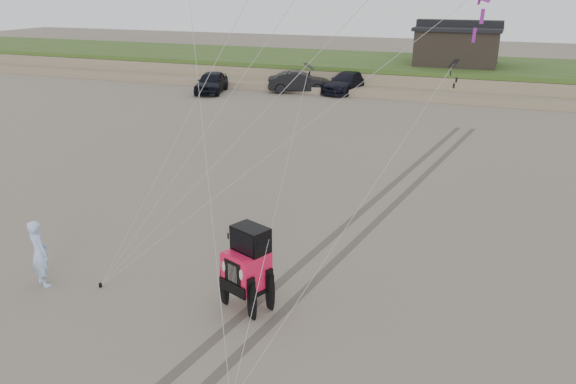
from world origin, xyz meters
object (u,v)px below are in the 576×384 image
jeep (247,277)px  cabin (458,45)px  truck_b (299,82)px  man (39,253)px  truck_a (211,82)px  truck_c (347,82)px

jeep → cabin: bearing=109.9°
truck_b → cabin: bearing=-77.9°
man → truck_a: bearing=-48.8°
truck_b → jeep: size_ratio=1.02×
truck_a → man: 28.81m
truck_b → jeep: 30.08m
man → jeep: bearing=-148.7°
truck_a → jeep: size_ratio=1.01×
truck_a → jeep: jeep is taller
man → truck_b: bearing=-61.5°
cabin → truck_a: 19.18m
truck_a → truck_c: size_ratio=0.88×
man → truck_c: bearing=-68.0°
cabin → jeep: (-1.40, -35.47, -2.39)m
cabin → man: size_ratio=3.46×
truck_a → truck_c: 10.13m
truck_a → truck_c: (9.44, 3.67, -0.03)m
jeep → man: man is taller
cabin → truck_c: 9.43m
truck_a → jeep: bearing=-74.6°
truck_c → jeep: bearing=-64.6°
truck_a → truck_b: (6.07, 2.47, -0.01)m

